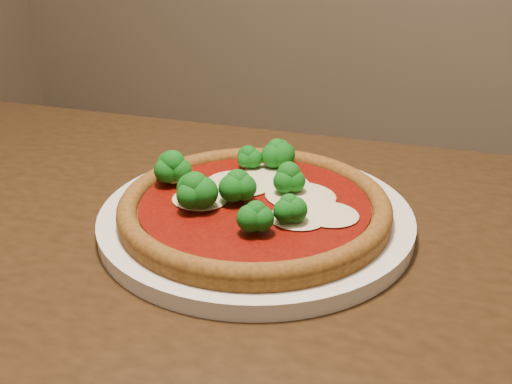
% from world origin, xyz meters
% --- Properties ---
extents(dining_table, '(1.27, 0.86, 0.75)m').
position_xyz_m(dining_table, '(0.12, -0.04, 0.65)').
color(dining_table, black).
rests_on(dining_table, floor).
extents(plate, '(0.34, 0.34, 0.02)m').
position_xyz_m(plate, '(0.15, 0.04, 0.76)').
color(plate, silver).
rests_on(plate, dining_table).
extents(pizza, '(0.29, 0.29, 0.06)m').
position_xyz_m(pizza, '(0.15, 0.03, 0.78)').
color(pizza, brown).
rests_on(pizza, plate).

